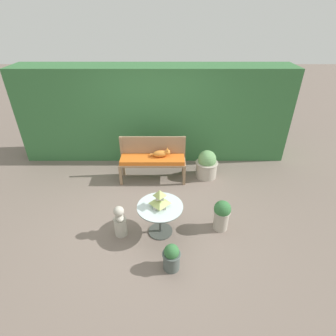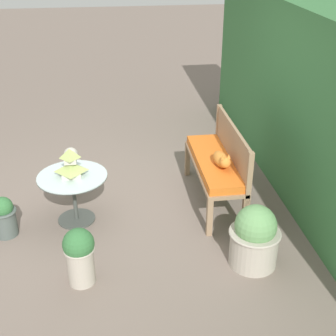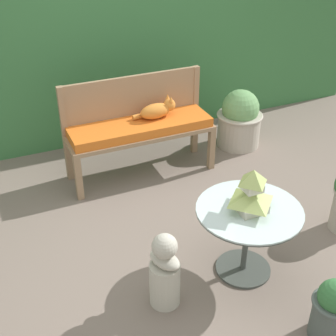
% 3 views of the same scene
% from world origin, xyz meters
% --- Properties ---
extents(ground, '(30.00, 30.00, 0.00)m').
position_xyz_m(ground, '(0.00, 0.00, 0.00)').
color(ground, '#75665B').
extents(foliage_hedge_back, '(6.40, 0.84, 2.22)m').
position_xyz_m(foliage_hedge_back, '(0.00, 2.32, 1.11)').
color(foliage_hedge_back, '#38703D').
rests_on(foliage_hedge_back, ground).
extents(garden_bench, '(1.43, 0.45, 0.57)m').
position_xyz_m(garden_bench, '(-0.01, 1.07, 0.48)').
color(garden_bench, '#937556').
rests_on(garden_bench, ground).
extents(bench_backrest, '(1.43, 0.06, 0.96)m').
position_xyz_m(bench_backrest, '(-0.01, 1.27, 0.69)').
color(bench_backrest, '#937556').
rests_on(bench_backrest, ground).
extents(cat, '(0.43, 0.18, 0.21)m').
position_xyz_m(cat, '(0.19, 1.10, 0.65)').
color(cat, orange).
rests_on(cat, garden_bench).
extents(patio_table, '(0.76, 0.76, 0.57)m').
position_xyz_m(patio_table, '(0.20, -0.55, 0.45)').
color(patio_table, '#424742').
rests_on(patio_table, ground).
extents(pagoda_birdhouse, '(0.27, 0.27, 0.32)m').
position_xyz_m(pagoda_birdhouse, '(0.20, -0.55, 0.71)').
color(pagoda_birdhouse, beige).
rests_on(pagoda_birdhouse, patio_table).
extents(garden_bust, '(0.22, 0.28, 0.59)m').
position_xyz_m(garden_bust, '(-0.47, -0.60, 0.27)').
color(garden_bust, '#B7B2A3').
rests_on(garden_bust, ground).
extents(potted_plant_hedge_corner, '(0.50, 0.50, 0.65)m').
position_xyz_m(potted_plant_hedge_corner, '(1.20, 1.20, 0.31)').
color(potted_plant_hedge_corner, '#ADA393').
rests_on(potted_plant_hedge_corner, ground).
extents(potted_plant_table_near, '(0.28, 0.28, 0.46)m').
position_xyz_m(potted_plant_table_near, '(0.38, -1.28, 0.23)').
color(potted_plant_table_near, '#4C5651').
rests_on(potted_plant_table_near, ground).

